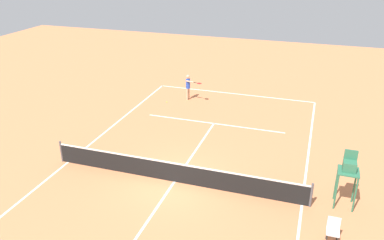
% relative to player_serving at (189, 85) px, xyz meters
% --- Properties ---
extents(ground_plane, '(60.00, 60.00, 0.00)m').
position_rel_player_serving_xyz_m(ground_plane, '(-2.68, 9.85, -1.04)').
color(ground_plane, '#D37A4C').
extents(court_lines, '(11.08, 24.07, 0.01)m').
position_rel_player_serving_xyz_m(court_lines, '(-2.68, 9.85, -1.04)').
color(court_lines, white).
rests_on(court_lines, ground).
extents(tennis_net, '(11.68, 0.10, 1.07)m').
position_rel_player_serving_xyz_m(tennis_net, '(-2.68, 9.85, -0.55)').
color(tennis_net, '#4C4C51').
rests_on(tennis_net, ground).
extents(player_serving, '(1.24, 0.81, 1.75)m').
position_rel_player_serving_xyz_m(player_serving, '(0.00, 0.00, 0.00)').
color(player_serving, '#D8A884').
rests_on(player_serving, ground).
extents(tennis_ball, '(0.07, 0.07, 0.07)m').
position_rel_player_serving_xyz_m(tennis_ball, '(1.22, 0.95, -1.01)').
color(tennis_ball, '#CCE033').
rests_on(tennis_ball, ground).
extents(umpire_chair, '(0.80, 0.80, 2.41)m').
position_rel_player_serving_xyz_m(umpire_chair, '(-9.72, 9.33, 0.56)').
color(umpire_chair, '#2D6B4C').
rests_on(umpire_chair, ground).
extents(courtside_chair_near, '(0.44, 0.46, 0.95)m').
position_rel_player_serving_xyz_m(courtside_chair_near, '(-9.30, 11.75, -0.51)').
color(courtside_chair_near, '#262626').
rests_on(courtside_chair_near, ground).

